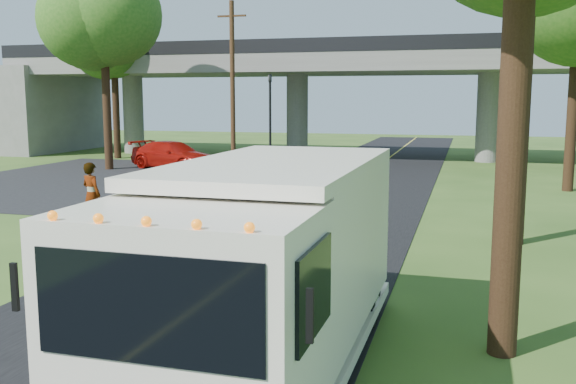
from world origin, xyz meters
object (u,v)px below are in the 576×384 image
at_px(pedestrian, 92,195).
at_px(tree_left_far, 115,41).
at_px(red_sedan, 173,155).
at_px(tree_left_lot, 105,21).
at_px(utility_pole, 233,85).
at_px(traffic_signal, 270,110).
at_px(step_van, 266,261).

bearing_deg(pedestrian, tree_left_far, -39.93).
distance_m(tree_left_far, red_sedan, 10.14).
relative_size(tree_left_lot, pedestrian, 5.30).
bearing_deg(tree_left_lot, utility_pole, 18.97).
distance_m(utility_pole, tree_left_far, 10.45).
bearing_deg(red_sedan, utility_pole, -58.16).
bearing_deg(traffic_signal, tree_left_far, 170.35).
distance_m(utility_pole, pedestrian, 16.56).
xyz_separation_m(traffic_signal, tree_left_far, (-10.79, 1.84, 4.25)).
bearing_deg(traffic_signal, step_van, -72.87).
distance_m(traffic_signal, tree_left_lot, 10.01).
bearing_deg(red_sedan, tree_left_far, 70.72).
bearing_deg(tree_left_lot, traffic_signal, 28.11).
relative_size(traffic_signal, tree_left_lot, 0.50).
xyz_separation_m(traffic_signal, step_van, (8.20, -26.61, -1.57)).
distance_m(tree_left_far, pedestrian, 23.55).
xyz_separation_m(utility_pole, red_sedan, (-3.24, -0.79, -3.84)).
height_order(traffic_signal, red_sedan, traffic_signal).
bearing_deg(traffic_signal, red_sedan, -149.50).
xyz_separation_m(traffic_signal, tree_left_lot, (-7.79, -4.16, 4.70)).
height_order(traffic_signal, step_van, traffic_signal).
relative_size(utility_pole, tree_left_lot, 0.86).
bearing_deg(tree_left_far, tree_left_lot, -63.43).
bearing_deg(red_sedan, step_van, -133.38).
relative_size(tree_left_lot, red_sedan, 2.01).
xyz_separation_m(step_van, red_sedan, (-12.94, 23.82, -0.88)).
distance_m(tree_left_lot, red_sedan, 7.89).
relative_size(traffic_signal, tree_left_far, 0.53).
height_order(utility_pole, step_van, utility_pole).
xyz_separation_m(utility_pole, pedestrian, (1.45, -16.10, -3.60)).
height_order(step_van, red_sedan, step_van).
bearing_deg(pedestrian, step_van, 155.86).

